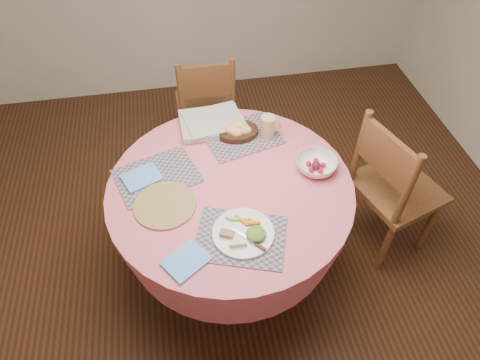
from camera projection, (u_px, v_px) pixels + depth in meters
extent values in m
plane|color=#331C0F|center=(232.00, 265.00, 2.68)|extent=(4.00, 4.00, 0.00)
cylinder|color=#E86C77|center=(230.00, 188.00, 2.15)|extent=(1.24, 1.24, 0.04)
cone|color=#E86C77|center=(231.00, 209.00, 2.27)|extent=(1.24, 1.24, 0.30)
cylinder|color=black|center=(232.00, 246.00, 2.52)|extent=(0.14, 0.14, 0.44)
cylinder|color=black|center=(232.00, 263.00, 2.66)|extent=(0.56, 0.56, 0.06)
cube|color=brown|center=(397.00, 189.00, 2.50)|extent=(0.55, 0.56, 0.04)
cylinder|color=brown|center=(429.00, 224.00, 2.62)|extent=(0.05, 0.05, 0.46)
cylinder|color=brown|center=(388.00, 184.00, 2.84)|extent=(0.05, 0.05, 0.46)
cylinder|color=brown|center=(386.00, 246.00, 2.51)|extent=(0.05, 0.05, 0.46)
cylinder|color=brown|center=(346.00, 204.00, 2.73)|extent=(0.05, 0.05, 0.46)
cylinder|color=brown|center=(407.00, 193.00, 2.14)|extent=(0.05, 0.05, 0.51)
cylinder|color=brown|center=(359.00, 148.00, 2.36)|extent=(0.05, 0.05, 0.51)
cube|color=brown|center=(387.00, 155.00, 2.18)|extent=(0.14, 0.36, 0.25)
cube|color=brown|center=(206.00, 106.00, 3.10)|extent=(0.42, 0.40, 0.04)
cylinder|color=brown|center=(226.00, 113.00, 3.39)|extent=(0.04, 0.04, 0.43)
cylinder|color=brown|center=(183.00, 118.00, 3.35)|extent=(0.04, 0.04, 0.43)
cylinder|color=brown|center=(233.00, 140.00, 3.17)|extent=(0.04, 0.04, 0.43)
cylinder|color=brown|center=(187.00, 145.00, 3.13)|extent=(0.04, 0.04, 0.43)
cylinder|color=brown|center=(233.00, 91.00, 2.83)|extent=(0.04, 0.04, 0.47)
cylinder|color=brown|center=(181.00, 96.00, 2.79)|extent=(0.04, 0.04, 0.47)
cube|color=brown|center=(206.00, 81.00, 2.74)|extent=(0.34, 0.03, 0.23)
cube|color=#11634E|center=(241.00, 238.00, 1.91)|extent=(0.48, 0.41, 0.01)
cube|color=#11634E|center=(157.00, 176.00, 2.17)|extent=(0.47, 0.41, 0.01)
cube|color=#11634E|center=(242.00, 136.00, 2.38)|extent=(0.46, 0.39, 0.01)
cylinder|color=olive|center=(165.00, 205.00, 2.04)|extent=(0.30, 0.30, 0.01)
cube|color=#619DFA|center=(186.00, 261.00, 1.83)|extent=(0.23, 0.22, 0.01)
cube|color=#619DFA|center=(142.00, 178.00, 2.15)|extent=(0.22, 0.20, 0.01)
cylinder|color=white|center=(243.00, 233.00, 1.92)|extent=(0.28, 0.28, 0.01)
ellipsoid|color=#2A6522|center=(257.00, 229.00, 1.90)|extent=(0.12, 0.12, 0.04)
cylinder|color=beige|center=(244.00, 242.00, 1.86)|extent=(0.10, 0.10, 0.02)
cube|color=#845F4C|center=(230.00, 239.00, 1.88)|extent=(0.07, 0.06, 0.02)
cube|color=silver|center=(249.00, 236.00, 1.90)|extent=(0.11, 0.12, 0.00)
cylinder|color=black|center=(238.00, 132.00, 2.38)|extent=(0.23, 0.23, 0.03)
ellipsoid|color=#FFBA82|center=(230.00, 128.00, 2.34)|extent=(0.07, 0.06, 0.05)
ellipsoid|color=#FFBA82|center=(240.00, 123.00, 2.37)|extent=(0.07, 0.06, 0.05)
ellipsoid|color=#FFBA82|center=(245.00, 128.00, 2.34)|extent=(0.07, 0.06, 0.05)
ellipsoid|color=#FFBA82|center=(237.00, 131.00, 2.33)|extent=(0.07, 0.06, 0.05)
ellipsoid|color=#FFBA82|center=(236.00, 122.00, 2.38)|extent=(0.07, 0.06, 0.05)
cylinder|color=tan|center=(268.00, 127.00, 2.33)|extent=(0.08, 0.08, 0.13)
torus|color=tan|center=(275.00, 126.00, 2.34)|extent=(0.07, 0.01, 0.07)
imported|color=white|center=(316.00, 165.00, 2.19)|extent=(0.25, 0.25, 0.07)
sphere|color=red|center=(323.00, 165.00, 2.20)|extent=(0.03, 0.03, 0.03)
sphere|color=red|center=(316.00, 161.00, 2.22)|extent=(0.03, 0.03, 0.03)
sphere|color=red|center=(309.00, 164.00, 2.21)|extent=(0.03, 0.03, 0.03)
sphere|color=red|center=(311.00, 170.00, 2.17)|extent=(0.03, 0.03, 0.03)
sphere|color=red|center=(321.00, 171.00, 2.17)|extent=(0.03, 0.03, 0.03)
sphere|color=#481426|center=(316.00, 166.00, 2.19)|extent=(0.05, 0.05, 0.05)
cube|color=silver|center=(211.00, 123.00, 2.43)|extent=(0.35, 0.28, 0.03)
cube|color=silver|center=(214.00, 120.00, 2.42)|extent=(0.36, 0.30, 0.01)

